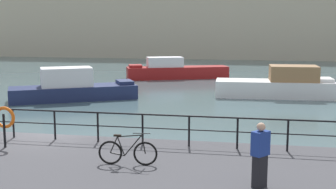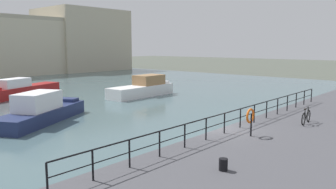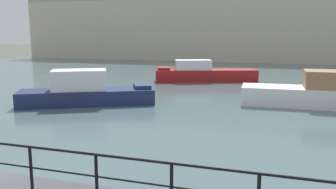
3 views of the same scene
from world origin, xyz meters
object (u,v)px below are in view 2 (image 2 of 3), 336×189
at_px(moored_white_yacht, 41,111).
at_px(mooring_bollard, 223,164).
at_px(moored_green_narrowboat, 143,88).
at_px(parked_bicycle, 306,117).
at_px(moored_cabin_cruiser, 21,90).
at_px(life_ring_stand, 250,117).

bearing_deg(moored_white_yacht, mooring_bollard, -123.59).
height_order(moored_green_narrowboat, mooring_bollard, moored_green_narrowboat).
bearing_deg(moored_green_narrowboat, moored_white_yacht, -167.24).
relative_size(moored_green_narrowboat, parked_bicycle, 4.53).
distance_m(moored_white_yacht, moored_green_narrowboat, 14.00).
relative_size(moored_white_yacht, moored_cabin_cruiser, 0.88).
distance_m(moored_white_yacht, life_ring_stand, 14.54).
bearing_deg(parked_bicycle, moored_green_narrowboat, 69.38).
bearing_deg(parked_bicycle, life_ring_stand, 161.59).
height_order(moored_white_yacht, mooring_bollard, moored_white_yacht).
height_order(moored_white_yacht, parked_bicycle, moored_white_yacht).
relative_size(moored_cabin_cruiser, mooring_bollard, 21.37).
height_order(mooring_bollard, life_ring_stand, life_ring_stand).
distance_m(moored_green_narrowboat, life_ring_stand, 20.40).
bearing_deg(life_ring_stand, parked_bicycle, -13.81).
distance_m(moored_green_narrowboat, mooring_bollard, 24.35).
bearing_deg(mooring_bollard, parked_bicycle, 2.33).
relative_size(moored_white_yacht, moored_green_narrowboat, 1.03).
relative_size(moored_white_yacht, parked_bicycle, 4.67).
relative_size(moored_green_narrowboat, life_ring_stand, 5.74).
xyz_separation_m(moored_green_narrowboat, mooring_bollard, (-14.90, -19.26, 0.22)).
relative_size(moored_green_narrowboat, moored_cabin_cruiser, 0.85).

